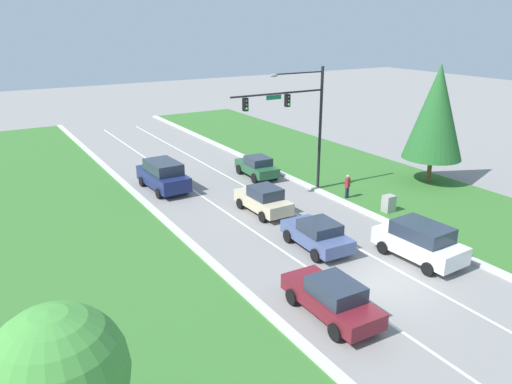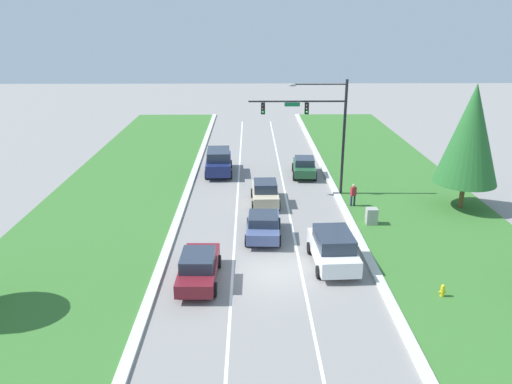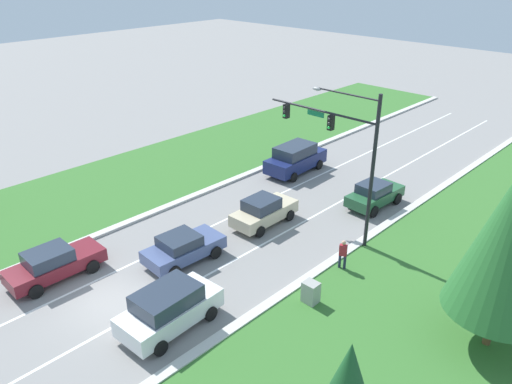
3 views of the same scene
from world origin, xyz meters
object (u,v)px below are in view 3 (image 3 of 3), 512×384
object	(u,v)px
forest_sedan	(375,194)
pedestrian	(343,254)
champagne_sedan	(264,211)
navy_suv	(295,158)
utility_cabinet	(311,293)
slate_blue_sedan	(183,248)
traffic_signal_mast	(343,142)
burgundy_sedan	(54,263)
white_suv	(169,308)

from	to	relation	value
forest_sedan	pedestrian	size ratio (longest dim) A/B	2.53
forest_sedan	champagne_sedan	xyz separation A→B (m)	(-3.48, -6.59, 0.02)
navy_suv	utility_cabinet	distance (m)	15.46
navy_suv	champagne_sedan	bearing A→B (deg)	-65.55
navy_suv	slate_blue_sedan	world-z (taller)	navy_suv
champagne_sedan	pedestrian	world-z (taller)	champagne_sedan
traffic_signal_mast	utility_cabinet	xyz separation A→B (m)	(2.83, -5.97, -5.05)
pedestrian	utility_cabinet	bearing A→B (deg)	77.13
burgundy_sedan	navy_suv	bearing A→B (deg)	90.96
champagne_sedan	burgundy_sedan	world-z (taller)	champagne_sedan
forest_sedan	utility_cabinet	size ratio (longest dim) A/B	3.80
traffic_signal_mast	navy_suv	distance (m)	10.38
utility_cabinet	pedestrian	xyz separation A→B (m)	(-0.55, 3.28, 0.38)
navy_suv	utility_cabinet	xyz separation A→B (m)	(10.43, -11.40, -0.52)
burgundy_sedan	pedestrian	bearing A→B (deg)	47.63
forest_sedan	slate_blue_sedan	xyz separation A→B (m)	(-3.76, -12.41, -0.03)
utility_cabinet	white_suv	bearing A→B (deg)	-121.65
navy_suv	white_suv	bearing A→B (deg)	-69.52
champagne_sedan	navy_suv	size ratio (longest dim) A/B	0.84
traffic_signal_mast	utility_cabinet	distance (m)	8.31
utility_cabinet	champagne_sedan	bearing A→B (deg)	149.24
champagne_sedan	forest_sedan	bearing A→B (deg)	61.23
white_suv	utility_cabinet	world-z (taller)	white_suv
white_suv	pedestrian	xyz separation A→B (m)	(2.81, 8.73, -0.05)
pedestrian	white_suv	bearing A→B (deg)	49.76
forest_sedan	champagne_sedan	size ratio (longest dim) A/B	0.99
champagne_sedan	pedestrian	distance (m)	6.19
forest_sedan	navy_suv	distance (m)	7.26
navy_suv	slate_blue_sedan	distance (m)	13.67
slate_blue_sedan	navy_suv	bearing A→B (deg)	107.28
navy_suv	utility_cabinet	world-z (taller)	navy_suv
traffic_signal_mast	navy_suv	bearing A→B (deg)	144.46
traffic_signal_mast	utility_cabinet	world-z (taller)	traffic_signal_mast
champagne_sedan	white_suv	distance (m)	10.02
navy_suv	utility_cabinet	size ratio (longest dim) A/B	4.57
white_suv	slate_blue_sedan	bearing A→B (deg)	132.00
champagne_sedan	burgundy_sedan	distance (m)	11.78
traffic_signal_mast	burgundy_sedan	xyz separation A→B (m)	(-7.54, -13.17, -4.78)
burgundy_sedan	pedestrian	distance (m)	14.36
slate_blue_sedan	burgundy_sedan	bearing A→B (deg)	-119.52
traffic_signal_mast	forest_sedan	bearing A→B (deg)	94.85
white_suv	pedestrian	bearing A→B (deg)	69.15
slate_blue_sedan	burgundy_sedan	distance (m)	6.35
traffic_signal_mast	champagne_sedan	world-z (taller)	traffic_signal_mast
forest_sedan	navy_suv	bearing A→B (deg)	176.73
traffic_signal_mast	navy_suv	world-z (taller)	traffic_signal_mast
navy_suv	utility_cabinet	bearing A→B (deg)	-49.81
burgundy_sedan	utility_cabinet	distance (m)	12.63
white_suv	burgundy_sedan	xyz separation A→B (m)	(-7.01, -1.75, -0.15)
burgundy_sedan	slate_blue_sedan	bearing A→B (deg)	58.57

